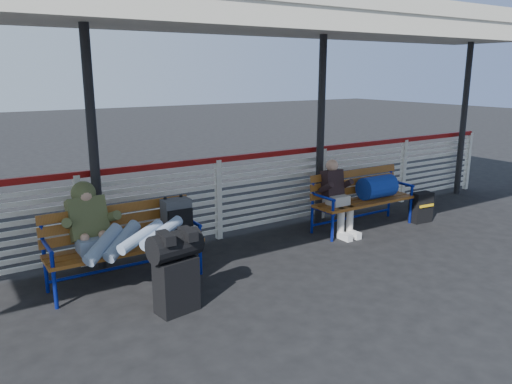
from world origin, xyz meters
TOP-DOWN VIEW (x-y plane):
  - ground at (0.00, 0.00)m, footprint 60.00×60.00m
  - fence at (0.00, 1.90)m, footprint 12.08×0.08m
  - canopy at (-0.00, 0.87)m, footprint 12.60×3.60m
  - luggage_stack at (-1.50, 0.08)m, footprint 0.57×0.37m
  - bench_left at (-1.49, 1.11)m, footprint 1.80×0.56m
  - bench_right at (2.32, 1.12)m, footprint 1.80×0.56m
  - traveler_man at (-1.84, 0.77)m, footprint 0.94×1.64m
  - companion_person at (1.63, 1.12)m, footprint 0.32×0.66m
  - suitcase_side at (3.23, 0.82)m, footprint 0.38×0.25m

SIDE VIEW (x-z plane):
  - ground at x=0.00m, z-range 0.00..0.00m
  - suitcase_side at x=3.23m, z-range 0.00..0.50m
  - luggage_stack at x=-1.50m, z-range 0.04..0.92m
  - companion_person at x=1.63m, z-range 0.02..1.17m
  - bench_left at x=-1.49m, z-range 0.13..1.07m
  - bench_right at x=2.32m, z-range 0.14..1.06m
  - fence at x=0.00m, z-range 0.04..1.28m
  - traveler_man at x=-1.84m, z-range 0.34..1.11m
  - canopy at x=0.00m, z-range 1.46..4.62m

